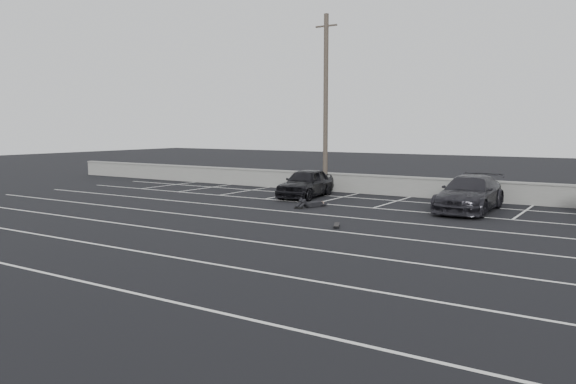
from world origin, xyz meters
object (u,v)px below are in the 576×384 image
Objects in this scene: skateboard at (336,225)px; car_right at (470,194)px; car_left at (306,183)px; person at (315,202)px; utility_pole at (326,104)px.

car_right is at bearing 40.98° from skateboard.
car_left reaches higher than person.
skateboard is at bearing -58.79° from car_left.
skateboard is (3.34, -4.24, -0.15)m from person.
car_right reaches higher than skateboard.
car_left is 1.88× the size of person.
person is at bearing -159.79° from car_right.
car_left reaches higher than skateboard.
car_right is at bearing 36.05° from person.
car_right is 2.26× the size of person.
utility_pole reaches higher than skateboard.
utility_pole is at bearing 87.42° from car_left.
person is at bearing 103.82° from skateboard.
skateboard is (5.48, -7.02, -0.69)m from car_left.
skateboard is (-3.05, -6.67, -0.71)m from car_right.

